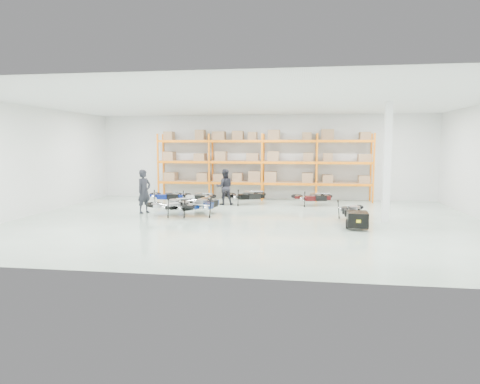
% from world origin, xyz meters
% --- Properties ---
extents(room, '(18.00, 18.00, 18.00)m').
position_xyz_m(room, '(0.00, 0.00, 2.25)').
color(room, silver).
rests_on(room, ground).
extents(pallet_rack, '(11.28, 0.98, 3.62)m').
position_xyz_m(pallet_rack, '(-0.00, 6.45, 2.26)').
color(pallet_rack, orange).
rests_on(pallet_rack, ground).
extents(structural_column, '(0.25, 0.25, 4.50)m').
position_xyz_m(structural_column, '(5.20, 0.50, 2.25)').
color(structural_column, white).
rests_on(structural_column, ground).
extents(moto_blue_centre, '(1.32, 2.09, 1.26)m').
position_xyz_m(moto_blue_centre, '(-1.95, 1.08, 0.59)').
color(moto_blue_centre, '#081B52').
rests_on(moto_blue_centre, ground).
extents(moto_silver_left, '(2.02, 2.00, 1.23)m').
position_xyz_m(moto_silver_left, '(-3.18, 0.95, 0.58)').
color(moto_silver_left, silver).
rests_on(moto_silver_left, ground).
extents(moto_black_far_left, '(1.64, 1.87, 1.09)m').
position_xyz_m(moto_black_far_left, '(-2.66, 0.91, 0.52)').
color(moto_black_far_left, black).
rests_on(moto_black_far_left, ground).
extents(moto_touring_right, '(0.90, 1.75, 1.12)m').
position_xyz_m(moto_touring_right, '(3.99, 0.56, 0.53)').
color(moto_touring_right, black).
rests_on(moto_touring_right, ground).
extents(trailer, '(0.76, 1.45, 0.61)m').
position_xyz_m(trailer, '(3.99, -1.03, 0.35)').
color(trailer, black).
rests_on(trailer, ground).
extents(moto_back_a, '(1.78, 0.92, 1.13)m').
position_xyz_m(moto_back_a, '(-4.47, 4.09, 0.54)').
color(moto_back_a, navy).
rests_on(moto_back_a, ground).
extents(moto_back_b, '(1.77, 1.15, 1.06)m').
position_xyz_m(moto_back_b, '(-3.05, 4.20, 0.50)').
color(moto_back_b, silver).
rests_on(moto_back_b, ground).
extents(moto_back_c, '(2.04, 1.52, 1.19)m').
position_xyz_m(moto_back_c, '(-0.64, 4.58, 0.56)').
color(moto_back_c, black).
rests_on(moto_back_c, ground).
extents(moto_back_d, '(1.85, 1.16, 1.11)m').
position_xyz_m(moto_back_d, '(2.59, 4.59, 0.53)').
color(moto_back_d, '#400C0E').
rests_on(moto_back_d, ground).
extents(person_left, '(0.71, 0.81, 1.87)m').
position_xyz_m(person_left, '(-4.61, 1.33, 0.93)').
color(person_left, '#202128').
rests_on(person_left, ground).
extents(person_back, '(0.98, 0.85, 1.74)m').
position_xyz_m(person_back, '(-1.66, 4.32, 0.87)').
color(person_back, black).
rests_on(person_back, ground).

